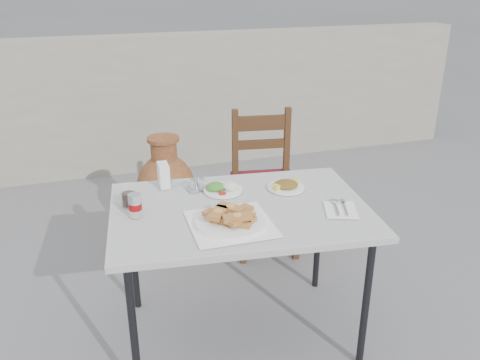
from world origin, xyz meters
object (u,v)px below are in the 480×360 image
object	(u,v)px
salad_rice_plate	(222,188)
chair	(264,180)
pide_plate	(231,217)
cola_glass	(129,196)
terracotta_urn	(166,191)
salad_chopped_plate	(286,186)
condiment_caddy	(197,185)
napkin_holder	(164,175)
cafe_table	(240,217)
soda_can	(135,205)

from	to	relation	value
salad_rice_plate	chair	xyz separation A→B (m)	(0.45, 0.62, -0.27)
pide_plate	cola_glass	xyz separation A→B (m)	(-0.40, 0.32, 0.01)
cola_glass	terracotta_urn	xyz separation A→B (m)	(0.32, 0.97, -0.43)
chair	terracotta_urn	bearing A→B (deg)	159.64
salad_chopped_plate	cola_glass	size ratio (longest dim) A/B	1.84
condiment_caddy	chair	size ratio (longest dim) A/B	0.11
salad_chopped_plate	condiment_caddy	world-z (taller)	condiment_caddy
pide_plate	salad_chopped_plate	world-z (taller)	pide_plate
pide_plate	terracotta_urn	bearing A→B (deg)	93.24
salad_chopped_plate	pide_plate	bearing A→B (deg)	-143.10
salad_rice_plate	napkin_holder	world-z (taller)	napkin_holder
salad_rice_plate	napkin_holder	distance (m)	0.31
salad_chopped_plate	condiment_caddy	bearing A→B (deg)	163.75
condiment_caddy	terracotta_urn	xyz separation A→B (m)	(-0.02, 0.89, -0.41)
condiment_caddy	salad_chopped_plate	bearing A→B (deg)	-16.25
salad_rice_plate	napkin_holder	bearing A→B (deg)	149.89
cafe_table	chair	size ratio (longest dim) A/B	1.39
salad_chopped_plate	chair	bearing A→B (deg)	78.25
napkin_holder	soda_can	bearing A→B (deg)	-120.40
soda_can	terracotta_urn	world-z (taller)	soda_can
napkin_holder	terracotta_urn	size ratio (longest dim) A/B	0.17
cola_glass	chair	distance (m)	1.15
napkin_holder	terracotta_urn	world-z (taller)	napkin_holder
napkin_holder	cola_glass	bearing A→B (deg)	-138.06
pide_plate	salad_rice_plate	size ratio (longest dim) A/B	1.86
napkin_holder	chair	size ratio (longest dim) A/B	0.13
napkin_holder	condiment_caddy	world-z (taller)	napkin_holder
salad_rice_plate	cola_glass	bearing A→B (deg)	-177.81
cola_glass	condiment_caddy	distance (m)	0.35
cafe_table	terracotta_urn	world-z (taller)	cafe_table
cola_glass	salad_chopped_plate	bearing A→B (deg)	-3.40
cola_glass	pide_plate	bearing A→B (deg)	-39.43
condiment_caddy	terracotta_urn	size ratio (longest dim) A/B	0.14
salad_rice_plate	soda_can	bearing A→B (deg)	-162.00
salad_chopped_plate	cola_glass	world-z (taller)	cola_glass
cola_glass	cafe_table	bearing A→B (deg)	-20.12
salad_chopped_plate	chair	xyz separation A→B (m)	(0.14, 0.68, -0.26)
cafe_table	terracotta_urn	bearing A→B (deg)	98.08
napkin_holder	condiment_caddy	size ratio (longest dim) A/B	1.15
pide_plate	terracotta_urn	distance (m)	1.36
soda_can	chair	size ratio (longest dim) A/B	0.12
terracotta_urn	cola_glass	bearing A→B (deg)	-108.34
salad_chopped_plate	napkin_holder	bearing A→B (deg)	159.46
pide_plate	napkin_holder	size ratio (longest dim) A/B	3.01
soda_can	cola_glass	world-z (taller)	soda_can
salad_chopped_plate	terracotta_urn	bearing A→B (deg)	113.67
cafe_table	chair	bearing A→B (deg)	62.48
cola_glass	chair	bearing A→B (deg)	35.02
terracotta_urn	napkin_holder	bearing A→B (deg)	-99.13
cafe_table	pide_plate	distance (m)	0.19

